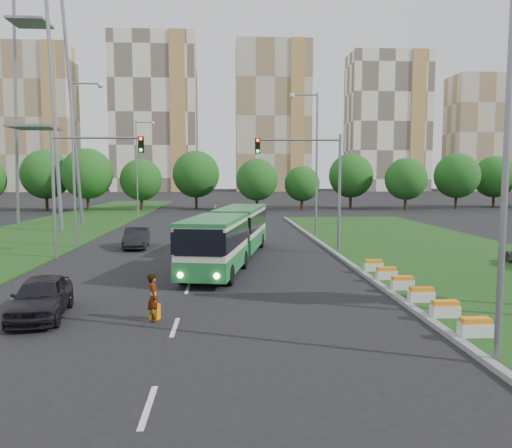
{
  "coord_description": "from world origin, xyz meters",
  "views": [
    {
      "loc": [
        -1.21,
        -23.01,
        5.24
      ],
      "look_at": [
        0.44,
        4.19,
        2.6
      ],
      "focal_mm": 35.0,
      "sensor_mm": 36.0,
      "label": 1
    }
  ],
  "objects": [
    {
      "name": "median_kerb",
      "position": [
        6.05,
        8.0,
        0.09
      ],
      "size": [
        0.3,
        60.0,
        0.18
      ],
      "primitive_type": "cube",
      "color": "gray",
      "rests_on": "ground"
    },
    {
      "name": "grass_median",
      "position": [
        13.0,
        8.0,
        0.07
      ],
      "size": [
        14.0,
        60.0,
        0.15
      ],
      "primitive_type": "cube",
      "color": "#173F12",
      "rests_on": "ground"
    },
    {
      "name": "flower_planters",
      "position": [
        6.7,
        -2.5,
        0.45
      ],
      "size": [
        1.1,
        11.5,
        0.6
      ],
      "primitive_type": null,
      "color": "silver",
      "rests_on": "grass_median"
    },
    {
      "name": "left_verge",
      "position": [
        -18.0,
        25.0,
        0.05
      ],
      "size": [
        12.0,
        110.0,
        0.1
      ],
      "primitive_type": "cube",
      "color": "#173F12",
      "rests_on": "ground"
    },
    {
      "name": "apartment_tower_cwest",
      "position": [
        -25.0,
        150.0,
        26.0
      ],
      "size": [
        28.0,
        15.0,
        52.0
      ],
      "primitive_type": "cube",
      "color": "silver",
      "rests_on": "ground"
    },
    {
      "name": "shopping_trolley",
      "position": [
        -3.83,
        -4.96,
        0.28
      ],
      "size": [
        0.33,
        0.35,
        0.57
      ],
      "rotation": [
        0.0,
        0.0,
        -0.39
      ],
      "color": "orange",
      "rests_on": "ground"
    },
    {
      "name": "car_left_near",
      "position": [
        -8.06,
        -4.44,
        0.77
      ],
      "size": [
        2.39,
        4.7,
        1.53
      ],
      "primitive_type": "imported",
      "rotation": [
        0.0,
        0.0,
        0.13
      ],
      "color": "black",
      "rests_on": "ground"
    },
    {
      "name": "tree_line",
      "position": [
        10.0,
        55.0,
        4.5
      ],
      "size": [
        120.0,
        8.0,
        9.0
      ],
      "primitive_type": null,
      "color": "#164512",
      "rests_on": "ground"
    },
    {
      "name": "apartment_tower_ceast",
      "position": [
        15.0,
        150.0,
        25.0
      ],
      "size": [
        25.0,
        15.0,
        50.0
      ],
      "primitive_type": "cube",
      "color": "beige",
      "rests_on": "ground"
    },
    {
      "name": "street_lamps",
      "position": [
        -3.0,
        10.0,
        6.0
      ],
      "size": [
        36.0,
        60.0,
        12.0
      ],
      "primitive_type": null,
      "color": "gray",
      "rests_on": "ground"
    },
    {
      "name": "traffic_mast_left",
      "position": [
        -10.38,
        9.0,
        5.35
      ],
      "size": [
        5.76,
        0.32,
        8.0
      ],
      "color": "gray",
      "rests_on": "ground"
    },
    {
      "name": "ground",
      "position": [
        0.0,
        0.0,
        0.0
      ],
      "size": [
        360.0,
        360.0,
        0.0
      ],
      "primitive_type": "plane",
      "color": "black",
      "rests_on": "ground"
    },
    {
      "name": "apartment_tower_west",
      "position": [
        -65.0,
        150.0,
        24.0
      ],
      "size": [
        26.0,
        15.0,
        48.0
      ],
      "primitive_type": "cube",
      "color": "beige",
      "rests_on": "ground"
    },
    {
      "name": "midrise_east",
      "position": [
        90.0,
        150.0,
        20.0
      ],
      "size": [
        24.0,
        14.0,
        40.0
      ],
      "primitive_type": "cube",
      "color": "beige",
      "rests_on": "ground"
    },
    {
      "name": "lane_markings",
      "position": [
        -3.0,
        20.0,
        0.0
      ],
      "size": [
        0.2,
        100.0,
        0.01
      ],
      "primitive_type": null,
      "color": "silver",
      "rests_on": "ground"
    },
    {
      "name": "articulated_bus",
      "position": [
        -1.06,
        7.3,
        1.65
      ],
      "size": [
        2.55,
        16.34,
        2.69
      ],
      "rotation": [
        0.0,
        0.0,
        -0.19
      ],
      "color": "beige",
      "rests_on": "ground"
    },
    {
      "name": "traffic_mast_median",
      "position": [
        4.78,
        10.0,
        5.35
      ],
      "size": [
        5.76,
        0.32,
        8.0
      ],
      "color": "gray",
      "rests_on": "ground"
    },
    {
      "name": "apartment_tower_east",
      "position": [
        55.0,
        150.0,
        23.5
      ],
      "size": [
        27.0,
        15.0,
        47.0
      ],
      "primitive_type": "cube",
      "color": "silver",
      "rests_on": "ground"
    },
    {
      "name": "pedestrian",
      "position": [
        -3.83,
        -5.21,
        0.87
      ],
      "size": [
        0.52,
        0.7,
        1.73
      ],
      "primitive_type": "imported",
      "rotation": [
        0.0,
        0.0,
        1.75
      ],
      "color": "gray",
      "rests_on": "ground"
    },
    {
      "name": "transmission_pylon",
      "position": [
        -20.0,
        28.0,
        22.0
      ],
      "size": [
        12.0,
        12.0,
        44.0
      ],
      "primitive_type": null,
      "color": "gray",
      "rests_on": "ground"
    },
    {
      "name": "car_left_far",
      "position": [
        -7.73,
        13.5,
        0.75
      ],
      "size": [
        1.91,
        4.64,
        1.49
      ],
      "primitive_type": "imported",
      "rotation": [
        0.0,
        0.0,
        0.07
      ],
      "color": "black",
      "rests_on": "ground"
    }
  ]
}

